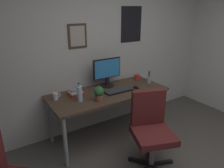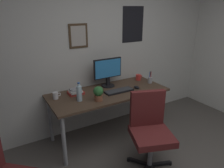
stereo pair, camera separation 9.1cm
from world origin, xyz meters
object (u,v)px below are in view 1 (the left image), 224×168
at_px(potted_plant, 99,93).
at_px(book_stack_left, 76,92).
at_px(pen_cup, 149,79).
at_px(computer_mouse, 136,87).
at_px(water_bottle, 80,94).
at_px(office_chair, 151,127).
at_px(coffee_mug_near, 137,77).
at_px(keyboard, 119,91).
at_px(coffee_mug_far, 56,96).
at_px(monitor, 107,71).

height_order(potted_plant, book_stack_left, potted_plant).
height_order(pen_cup, book_stack_left, pen_cup).
height_order(computer_mouse, water_bottle, water_bottle).
relative_size(office_chair, coffee_mug_near, 7.79).
relative_size(water_bottle, book_stack_left, 1.20).
xyz_separation_m(keyboard, coffee_mug_far, (-0.86, 0.22, 0.03)).
bearing_deg(monitor, water_bottle, -154.06).
xyz_separation_m(computer_mouse, coffee_mug_near, (0.26, 0.30, 0.03)).
bearing_deg(coffee_mug_far, office_chair, -48.28).
xyz_separation_m(coffee_mug_far, book_stack_left, (0.29, 0.01, -0.01)).
bearing_deg(computer_mouse, coffee_mug_near, 49.38).
xyz_separation_m(computer_mouse, water_bottle, (-0.91, 0.02, 0.09)).
distance_m(coffee_mug_far, book_stack_left, 0.29).
bearing_deg(pen_cup, monitor, 161.45).
bearing_deg(pen_cup, water_bottle, -177.01).
bearing_deg(water_bottle, potted_plant, -28.50).
bearing_deg(office_chair, keyboard, 88.40).
bearing_deg(book_stack_left, pen_cup, -7.85).
bearing_deg(keyboard, monitor, 95.26).
height_order(potted_plant, pen_cup, pen_cup).
height_order(monitor, keyboard, monitor).
relative_size(office_chair, water_bottle, 3.76).
relative_size(computer_mouse, coffee_mug_far, 1.00).
bearing_deg(monitor, computer_mouse, -43.13).
bearing_deg(pen_cup, computer_mouse, -165.38).
relative_size(coffee_mug_near, coffee_mug_far, 1.11).
xyz_separation_m(keyboard, pen_cup, (0.63, 0.06, 0.04)).
distance_m(coffee_mug_far, potted_plant, 0.58).
xyz_separation_m(potted_plant, pen_cup, (1.02, 0.18, -0.05)).
relative_size(computer_mouse, potted_plant, 0.56).
relative_size(monitor, coffee_mug_near, 3.77).
height_order(office_chair, keyboard, office_chair).
bearing_deg(office_chair, coffee_mug_far, 131.72).
bearing_deg(keyboard, computer_mouse, -4.41).
relative_size(coffee_mug_near, potted_plant, 0.63).
bearing_deg(book_stack_left, potted_plant, -62.85).
distance_m(coffee_mug_near, potted_plant, 1.03).
bearing_deg(keyboard, office_chair, -91.60).
xyz_separation_m(office_chair, coffee_mug_far, (-0.84, 0.94, 0.25)).
xyz_separation_m(water_bottle, coffee_mug_far, (-0.25, 0.22, -0.06)).
distance_m(potted_plant, pen_cup, 1.04).
height_order(coffee_mug_far, pen_cup, pen_cup).
bearing_deg(coffee_mug_near, monitor, 179.65).
distance_m(computer_mouse, coffee_mug_near, 0.40).
bearing_deg(office_chair, potted_plant, 121.62).
xyz_separation_m(coffee_mug_near, book_stack_left, (-1.13, -0.05, -0.01)).
bearing_deg(coffee_mug_far, monitor, 4.58).
distance_m(potted_plant, book_stack_left, 0.40).
height_order(keyboard, coffee_mug_far, coffee_mug_far).
bearing_deg(keyboard, potted_plant, -163.07).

